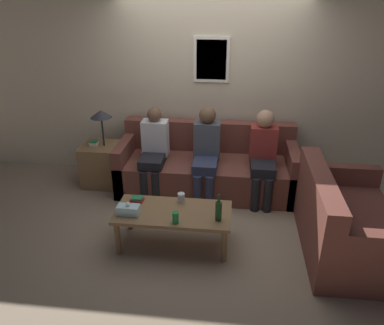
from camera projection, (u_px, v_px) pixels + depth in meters
The scene contains 14 objects.
ground_plane at pixel (203, 208), 4.83m from camera, with size 16.00×16.00×0.00m, color gray.
wall_back at pixel (211, 88), 5.19m from camera, with size 9.00×0.08×2.60m.
couch_main at pixel (207, 168), 5.18m from camera, with size 2.39×0.92×0.88m.
couch_side at pixel (345, 225), 3.94m from camera, with size 0.92×1.47×0.88m.
coffee_table at pixel (173, 215), 4.00m from camera, with size 1.24×0.57×0.43m.
side_table_with_lamp at pixel (102, 162), 5.29m from camera, with size 0.50×0.50×1.10m.
wine_bottle at pixel (218, 211), 3.78m from camera, with size 0.07×0.07×0.30m.
drinking_glass at pixel (181, 198), 4.13m from camera, with size 0.08×0.08×0.10m.
book_stack at pixel (137, 199), 4.16m from camera, with size 0.15×0.11×0.05m.
soda_can at pixel (175, 217), 3.76m from camera, with size 0.07×0.07×0.12m.
tissue_box at pixel (128, 210), 3.91m from camera, with size 0.23×0.12×0.15m.
person_left at pixel (154, 149), 4.96m from camera, with size 0.34×0.61×1.17m.
person_middle at pixel (206, 150), 4.85m from camera, with size 0.34×0.63×1.21m.
person_right at pixel (263, 153), 4.77m from camera, with size 0.34×0.60×1.19m.
Camera 1 is at (0.33, -4.10, 2.60)m, focal length 35.00 mm.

